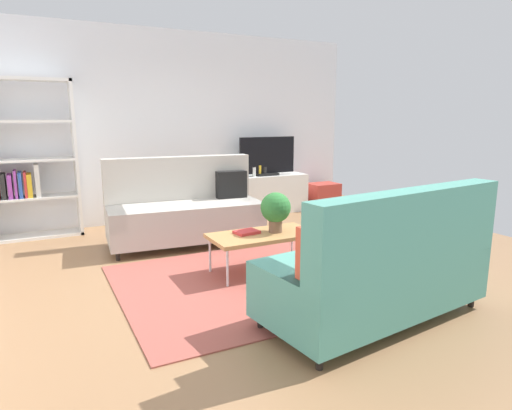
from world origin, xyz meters
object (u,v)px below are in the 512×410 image
Objects in this scene: couch_beige at (185,210)px; bottle_2 at (265,171)px; table_book_0 at (247,232)px; bottle_1 at (260,171)px; tv_console at (266,194)px; couch_green at (380,268)px; tv at (267,157)px; coffee_table at (263,236)px; bottle_0 at (254,172)px; bookshelf at (29,165)px; potted_plant at (276,209)px; storage_trunk at (323,195)px; vase_1 at (242,170)px; vase_0 at (234,172)px.

couch_beige is 13.37× the size of bottle_2.
bottle_1 reaches higher than table_book_0.
couch_green is at bearing -105.91° from tv_console.
tv is at bearing 20.35° from bottle_2.
bottle_0 is (1.18, 2.55, 0.32)m from coffee_table.
tv is at bearing -0.65° from bookshelf.
bookshelf reaches higher than couch_beige.
table_book_0 is 1.36× the size of bottle_1.
couch_beige is 4.65× the size of potted_plant.
tv reaches higher than storage_trunk.
coffee_table is 0.79× the size of tv_console.
couch_green reaches higher than vase_1.
vase_1 is 1.36× the size of bottle_2.
vase_1 reaches higher than bottle_0.
bookshelf is 3.30m from bottle_0.
tv_console is (1.43, 2.59, -0.07)m from coffee_table.
tv_console is 1.40× the size of tv.
tv_console is (1.81, 1.17, -0.12)m from couch_beige.
coffee_table is at bearing -27.01° from table_book_0.
tv reaches higher than couch_green.
couch_beige is 1.36m from table_book_0.
couch_green is at bearing -105.34° from bottle_2.
coffee_table is at bearing -107.95° from vase_0.
potted_plant is at bearing -49.14° from bookshelf.
table_book_0 is at bearing -120.13° from bottle_1.
vase_0 is 0.44m from bottle_1.
vase_0 is at bearing 164.45° from bottle_0.
bottle_2 reaches higher than coffee_table.
bottle_1 is (-0.15, -0.04, 0.41)m from tv_console.
couch_green is 3.82× the size of storage_trunk.
tv_console is at bearing -4.93° from vase_0.
bottle_2 is at bearing 61.54° from coffee_table.
couch_beige reaches higher than storage_trunk.
vase_0 is at bearing 180.00° from vase_1.
tv_console is at bearing 36.57° from bottle_2.
vase_1 reaches higher than storage_trunk.
storage_trunk is at bearing -2.98° from bottle_2.
couch_beige reaches higher than bottle_1.
bottle_0 is (1.56, 1.13, 0.27)m from couch_beige.
storage_trunk is at bearing -155.14° from couch_beige.
bottle_2 is (0.20, 0.00, -0.00)m from bottle_0.
couch_beige is 1.94m from bottle_0.
vase_0 reaches higher than storage_trunk.
couch_green is 1.45m from coffee_table.
bottle_2 is at bearing -142.63° from couch_beige.
potted_plant reaches higher than coffee_table.
table_book_0 is 2.87m from bottle_1.
storage_trunk is 3.61m from table_book_0.
tv reaches higher than vase_1.
tv_console is at bearing 57.77° from table_book_0.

